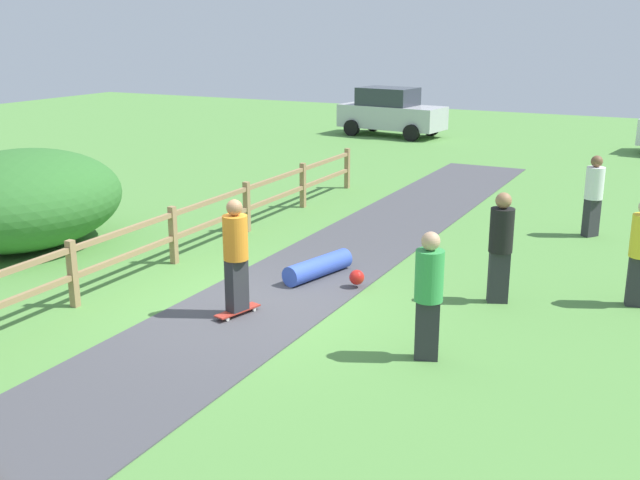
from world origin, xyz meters
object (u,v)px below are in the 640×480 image
bystander_black (501,242)px  skater_fallen (321,268)px  bush_large (23,199)px  bystander_green (429,290)px  skater_riding (236,252)px  parked_car_silver (391,112)px  bystander_white (594,192)px

bystander_black → skater_fallen: bearing=-175.3°
bystander_black → bush_large: bearing=-173.1°
bystander_green → bystander_black: size_ratio=0.98×
bush_large → skater_riding: size_ratio=2.33×
bush_large → bystander_black: 9.41m
bystander_green → parked_car_silver: size_ratio=0.41×
bystander_black → bystander_white: bearing=81.2°
skater_fallen → bystander_green: bystander_green is taller
bystander_black → skater_riding: bearing=-144.4°
bystander_white → bystander_black: bystander_black is taller
skater_fallen → bystander_black: bystander_black is taller
bystander_white → bystander_black: bearing=-98.8°
skater_fallen → bystander_white: bearing=53.2°
bush_large → bystander_black: bush_large is taller
skater_riding → skater_fallen: bearing=81.3°
skater_riding → bystander_black: 4.20m
bush_large → skater_fallen: bush_large is taller
skater_fallen → parked_car_silver: size_ratio=0.35×
bush_large → bystander_white: bush_large is taller
skater_riding → bystander_white: 8.42m
skater_riding → bystander_black: (3.42, 2.45, -0.03)m
bush_large → bystander_black: bearing=6.9°
skater_fallen → skater_riding: bearing=-98.7°
bystander_green → bystander_black: bearing=83.4°
bystander_white → bystander_green: bystander_green is taller
bush_large → skater_riding: bush_large is taller
bystander_white → bystander_green: (-1.05, -7.47, 0.03)m
bystander_white → bystander_green: 7.54m
skater_fallen → parked_car_silver: parked_car_silver is taller
bystander_white → parked_car_silver: (-9.49, 12.26, 0.00)m
bush_large → parked_car_silver: size_ratio=0.97×
skater_riding → bystander_black: size_ratio=1.01×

